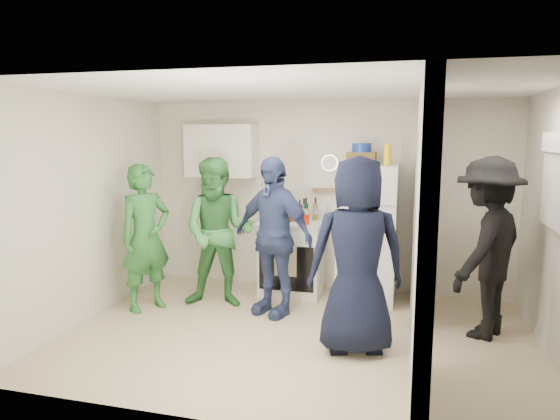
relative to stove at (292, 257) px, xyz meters
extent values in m
plane|color=#CCB790|center=(0.38, -1.37, -0.48)|extent=(4.80, 4.80, 0.00)
plane|color=silver|center=(0.38, 0.33, 0.77)|extent=(4.80, 0.00, 4.80)
plane|color=silver|center=(0.38, -3.07, 0.77)|extent=(4.80, 0.00, 4.80)
plane|color=silver|center=(-2.02, -1.37, 0.77)|extent=(0.00, 3.40, 3.40)
plane|color=white|center=(0.38, -1.37, 2.02)|extent=(4.80, 4.80, 0.00)
cube|color=silver|center=(1.58, -0.27, 0.77)|extent=(0.12, 1.20, 2.50)
cube|color=silver|center=(1.58, -2.47, 0.77)|extent=(0.12, 1.20, 2.50)
cube|color=silver|center=(1.58, -1.37, 1.82)|extent=(0.12, 1.00, 0.40)
cube|color=white|center=(0.00, 0.00, 0.00)|extent=(0.81, 0.67, 0.96)
cube|color=silver|center=(-1.02, 0.15, 1.37)|extent=(0.95, 0.34, 0.70)
cube|color=white|center=(0.96, -0.03, 0.37)|extent=(0.70, 0.68, 1.70)
cube|color=brown|center=(0.86, 0.02, 1.30)|extent=(0.35, 0.25, 0.15)
cylinder|color=navy|center=(0.86, 0.02, 1.43)|extent=(0.24, 0.24, 0.11)
cylinder|color=yellow|center=(1.18, -0.13, 1.35)|extent=(0.09, 0.09, 0.25)
cylinder|color=white|center=(0.43, 0.31, 1.22)|extent=(0.22, 0.02, 0.22)
cube|color=olive|center=(0.38, 0.28, 0.87)|extent=(0.35, 0.08, 0.03)
cube|color=black|center=(2.76, -1.17, 1.17)|extent=(0.03, 0.70, 0.80)
cube|color=white|center=(2.74, -1.17, 1.17)|extent=(0.04, 0.76, 0.86)
cube|color=white|center=(2.72, -1.17, 1.52)|extent=(0.04, 0.82, 0.18)
cylinder|color=#F7FF15|center=(-0.12, -0.22, 0.61)|extent=(0.09, 0.09, 0.25)
cylinder|color=red|center=(0.22, -0.20, 0.54)|extent=(0.09, 0.09, 0.12)
imported|color=#307A31|center=(-1.53, -1.03, 0.39)|extent=(0.68, 0.76, 1.73)
imported|color=#3D8A3D|center=(-0.75, -0.70, 0.42)|extent=(0.98, 0.82, 1.80)
imported|color=navy|center=(-0.05, -0.80, 0.43)|extent=(1.16, 0.84, 1.83)
imported|color=black|center=(1.00, -1.58, 0.46)|extent=(1.05, 0.82, 1.88)
imported|color=black|center=(2.24, -0.87, 0.45)|extent=(1.18, 1.38, 1.86)
cylinder|color=brown|center=(-0.27, 0.13, 0.64)|extent=(0.06, 0.06, 0.31)
cylinder|color=#18481F|center=(-0.18, -0.07, 0.62)|extent=(0.06, 0.06, 0.29)
cylinder|color=silver|center=(-0.10, 0.17, 0.61)|extent=(0.06, 0.06, 0.26)
cylinder|color=brown|center=(0.00, -0.06, 0.62)|extent=(0.07, 0.07, 0.28)
cylinder|color=#A3A8B4|center=(0.11, 0.18, 0.62)|extent=(0.08, 0.08, 0.27)
cylinder|color=#153A1E|center=(0.18, 0.01, 0.63)|extent=(0.06, 0.06, 0.31)
cylinder|color=olive|center=(0.28, 0.13, 0.63)|extent=(0.07, 0.07, 0.30)
cylinder|color=#A8B0B4|center=(-0.29, -0.13, 0.61)|extent=(0.07, 0.07, 0.25)
cylinder|color=#54180E|center=(0.07, 0.12, 0.61)|extent=(0.06, 0.06, 0.26)
camera|label=1|loc=(1.46, -6.19, 1.59)|focal=32.00mm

